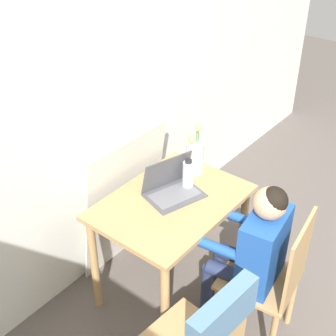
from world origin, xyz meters
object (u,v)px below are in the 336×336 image
at_px(water_bottle, 188,174).
at_px(flower_vase, 195,156).
at_px(chair_occupied, 271,280).
at_px(laptop, 171,186).
at_px(chair_spare, 207,336).
at_px(person_seated, 255,246).

bearing_deg(water_bottle, flower_vase, 22.97).
bearing_deg(chair_occupied, flower_vase, -118.92).
relative_size(chair_occupied, laptop, 2.39).
bearing_deg(chair_occupied, water_bottle, -108.27).
distance_m(chair_occupied, chair_spare, 0.63).
height_order(person_seated, water_bottle, person_seated).
bearing_deg(flower_vase, chair_occupied, -111.08).
distance_m(chair_spare, flower_vase, 1.19).
bearing_deg(person_seated, water_bottle, -111.90).
height_order(chair_spare, person_seated, person_seated).
xyz_separation_m(laptop, flower_vase, (0.28, 0.03, 0.06)).
distance_m(flower_vase, water_bottle, 0.18).
xyz_separation_m(laptop, water_bottle, (0.12, -0.04, 0.04)).
distance_m(person_seated, water_bottle, 0.60).
height_order(chair_occupied, water_bottle, water_bottle).
distance_m(chair_spare, laptop, 0.96).
height_order(chair_occupied, flower_vase, flower_vase).
bearing_deg(chair_spare, chair_occupied, -176.20).
relative_size(chair_spare, person_seated, 0.86).
height_order(chair_spare, flower_vase, flower_vase).
xyz_separation_m(person_seated, flower_vase, (0.30, 0.63, 0.19)).
bearing_deg(chair_occupied, person_seated, -90.00).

